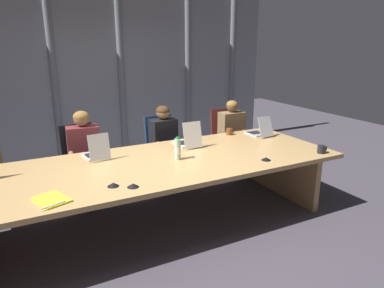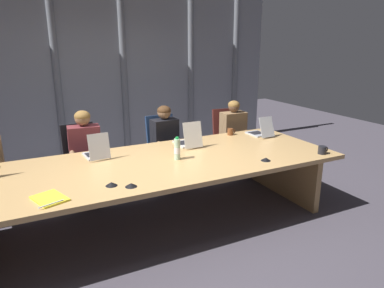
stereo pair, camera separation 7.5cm
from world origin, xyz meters
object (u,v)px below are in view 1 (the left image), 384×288
object	(u,v)px
person_center	(166,141)
spiral_notepad	(52,200)
coffee_mug_far	(322,149)
conference_mic_right_side	(133,185)
office_chair_center	(164,157)
office_chair_left_mid	(83,170)
laptop_left_mid	(96,153)
office_chair_right_mid	(227,147)
person_right_mid	(234,133)
conference_mic_left_side	(113,185)
water_bottle_primary	(178,149)
coffee_mug_near	(229,132)
person_left_mid	(85,151)
laptop_right_mid	(259,131)
laptop_center	(188,141)
conference_mic_middle	(266,159)

from	to	relation	value
person_center	spiral_notepad	size ratio (longest dim) A/B	3.19
coffee_mug_far	conference_mic_right_side	xyz separation A→B (m)	(-2.30, 0.06, -0.03)
conference_mic_right_side	spiral_notepad	world-z (taller)	conference_mic_right_side
office_chair_center	spiral_notepad	size ratio (longest dim) A/B	2.68
office_chair_left_mid	coffee_mug_far	distance (m)	3.05
laptop_left_mid	office_chair_right_mid	xyz separation A→B (m)	(2.25, 0.73, -0.44)
person_right_mid	conference_mic_left_side	size ratio (longest dim) A/B	10.32
person_center	water_bottle_primary	size ratio (longest dim) A/B	4.41
coffee_mug_near	conference_mic_right_side	distance (m)	2.15
laptop_left_mid	person_left_mid	world-z (taller)	person_left_mid
person_left_mid	person_center	xyz separation A→B (m)	(1.13, -0.01, -0.02)
coffee_mug_near	spiral_notepad	distance (m)	2.74
person_left_mid	coffee_mug_near	distance (m)	1.97
office_chair_center	person_left_mid	world-z (taller)	person_left_mid
office_chair_right_mid	laptop_right_mid	bearing A→B (deg)	9.71
coffee_mug_near	conference_mic_right_side	size ratio (longest dim) A/B	1.13
laptop_right_mid	office_chair_center	world-z (taller)	laptop_right_mid
laptop_center	office_chair_center	world-z (taller)	laptop_center
office_chair_right_mid	conference_mic_left_side	world-z (taller)	office_chair_right_mid
water_bottle_primary	coffee_mug_far	xyz separation A→B (m)	(1.61, -0.57, -0.07)
office_chair_left_mid	conference_mic_right_side	world-z (taller)	office_chair_left_mid
spiral_notepad	person_left_mid	bearing A→B (deg)	49.75
laptop_left_mid	office_chair_right_mid	distance (m)	2.40
conference_mic_middle	person_left_mid	bearing A→B (deg)	137.62
laptop_center	person_center	distance (m)	0.63
water_bottle_primary	coffee_mug_far	world-z (taller)	water_bottle_primary
person_left_mid	conference_mic_right_side	bearing A→B (deg)	9.99
person_left_mid	person_right_mid	distance (m)	2.29
office_chair_left_mid	person_left_mid	size ratio (longest dim) A/B	0.82
office_chair_center	conference_mic_middle	world-z (taller)	office_chair_center
person_center	conference_mic_right_side	distance (m)	1.86
conference_mic_left_side	laptop_right_mid	bearing A→B (deg)	20.14
person_left_mid	conference_mic_left_side	bearing A→B (deg)	4.28
coffee_mug_near	coffee_mug_far	distance (m)	1.31
office_chair_right_mid	conference_mic_right_side	distance (m)	2.78
laptop_left_mid	conference_mic_right_side	size ratio (longest dim) A/B	3.48
water_bottle_primary	person_left_mid	bearing A→B (deg)	127.74
office_chair_center	coffee_mug_far	world-z (taller)	office_chair_center
laptop_left_mid	conference_mic_left_side	size ratio (longest dim) A/B	3.48
laptop_right_mid	conference_mic_right_side	world-z (taller)	laptop_right_mid
laptop_right_mid	conference_mic_left_side	world-z (taller)	laptop_right_mid
laptop_right_mid	person_center	world-z (taller)	person_center
water_bottle_primary	conference_mic_right_side	world-z (taller)	water_bottle_primary
person_right_mid	office_chair_center	bearing A→B (deg)	-97.10
laptop_left_mid	person_center	bearing A→B (deg)	-67.30
office_chair_left_mid	person_right_mid	xyz separation A→B (m)	(2.31, -0.16, 0.28)
laptop_right_mid	conference_mic_middle	distance (m)	1.10
conference_mic_left_side	conference_mic_right_side	xyz separation A→B (m)	(0.15, -0.10, 0.00)
laptop_left_mid	conference_mic_left_side	xyz separation A→B (m)	(-0.06, -0.89, -0.04)
laptop_center	spiral_notepad	distance (m)	1.96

